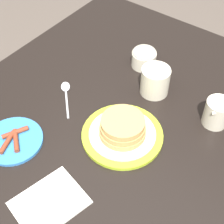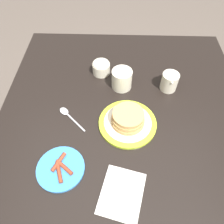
{
  "view_description": "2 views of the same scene",
  "coord_description": "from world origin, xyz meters",
  "views": [
    {
      "loc": [
        -0.49,
        -0.36,
        1.55
      ],
      "look_at": [
        0.06,
        0.05,
        0.8
      ],
      "focal_mm": 55.0,
      "sensor_mm": 36.0,
      "label": 1
    },
    {
      "loc": [
        -0.48,
        0.03,
        1.51
      ],
      "look_at": [
        0.06,
        0.05,
        0.8
      ],
      "focal_mm": 35.0,
      "sensor_mm": 36.0,
      "label": 2
    }
  ],
  "objects": [
    {
      "name": "ground_plane",
      "position": [
        0.0,
        0.0,
        0.0
      ],
      "size": [
        8.0,
        8.0,
        0.0
      ],
      "primitive_type": "plane",
      "color": "#51473F"
    },
    {
      "name": "dining_table",
      "position": [
        0.0,
        0.0,
        0.65
      ],
      "size": [
        1.31,
        1.07,
        0.77
      ],
      "color": "black",
      "rests_on": "ground_plane"
    },
    {
      "name": "pancake_plate",
      "position": [
        0.03,
        -0.01,
        0.79
      ],
      "size": [
        0.24,
        0.24,
        0.07
      ],
      "color": "#AAC628",
      "rests_on": "dining_table"
    },
    {
      "name": "side_plate_bacon",
      "position": [
        -0.18,
        0.23,
        0.77
      ],
      "size": [
        0.17,
        0.17,
        0.02
      ],
      "color": "#337AC6",
      "rests_on": "dining_table"
    },
    {
      "name": "coffee_mug",
      "position": [
        0.24,
        0.01,
        0.81
      ],
      "size": [
        0.12,
        0.09,
        0.09
      ],
      "color": "beige",
      "rests_on": "dining_table"
    },
    {
      "name": "creamer_pitcher",
      "position": [
        0.23,
        -0.2,
        0.81
      ],
      "size": [
        0.11,
        0.07,
        0.09
      ],
      "color": "beige",
      "rests_on": "dining_table"
    },
    {
      "name": "sugar_bowl",
      "position": [
        0.33,
        0.11,
        0.8
      ],
      "size": [
        0.09,
        0.09,
        0.08
      ],
      "color": "beige",
      "rests_on": "dining_table"
    },
    {
      "name": "napkin",
      "position": [
        -0.26,
        0.01,
        0.77
      ],
      "size": [
        0.2,
        0.17,
        0.01
      ],
      "color": "silver",
      "rests_on": "dining_table"
    },
    {
      "name": "spoon",
      "position": [
        0.06,
        0.24,
        0.77
      ],
      "size": [
        0.13,
        0.13,
        0.01
      ],
      "color": "silver",
      "rests_on": "dining_table"
    }
  ]
}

